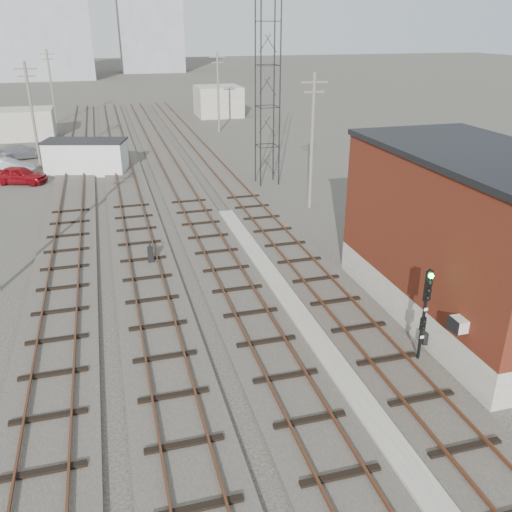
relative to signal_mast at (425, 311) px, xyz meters
name	(u,v)px	position (x,y,z in m)	size (l,w,h in m)	color
ground	(162,132)	(-3.70, 50.83, -2.25)	(320.00, 320.00, 0.00)	#282621
track_right	(220,172)	(-1.20, 29.83, -2.15)	(3.20, 90.00, 0.39)	#332D28
track_mid_right	(174,175)	(-5.20, 29.83, -2.15)	(3.20, 90.00, 0.39)	#332D28
track_mid_left	(125,179)	(-9.20, 29.83, -2.15)	(3.20, 90.00, 0.39)	#332D28
track_left	(74,182)	(-13.20, 29.83, -2.15)	(3.20, 90.00, 0.39)	#332D28
platform_curb	(295,311)	(-3.20, 4.83, -2.12)	(0.90, 28.00, 0.26)	gray
brick_building	(473,238)	(3.80, 2.83, 1.38)	(6.54, 12.20, 7.22)	gray
lattice_tower	(268,86)	(1.80, 25.83, 5.25)	(1.60, 1.60, 15.00)	black
utility_pole_left_b	(32,113)	(-16.20, 35.83, 2.54)	(1.80, 0.24, 9.00)	#595147
utility_pole_left_c	(51,84)	(-16.20, 60.83, 2.54)	(1.80, 0.24, 9.00)	#595147
utility_pole_right_a	(312,139)	(2.80, 18.83, 2.54)	(1.80, 0.24, 9.00)	#595147
utility_pole_right_b	(218,90)	(2.80, 48.83, 2.54)	(1.80, 0.24, 9.00)	#595147
apartment_left	(37,9)	(-21.70, 125.83, 12.75)	(22.00, 14.00, 30.00)	gray
apartment_right	(149,19)	(4.30, 140.83, 10.75)	(16.00, 12.00, 26.00)	gray
shed_left	(16,124)	(-19.70, 50.83, -0.65)	(8.00, 5.00, 3.20)	gray
shed_right	(218,101)	(5.30, 60.83, -0.25)	(6.00, 6.00, 4.00)	gray
signal_mast	(425,311)	(0.00, 0.00, 0.00)	(0.40, 0.41, 3.88)	gray
switch_stand	(151,255)	(-8.81, 11.87, -1.67)	(0.29, 0.29, 1.24)	black
site_trailer	(86,157)	(-12.14, 32.88, -0.82)	(7.32, 4.66, 2.85)	silver
car_red	(20,175)	(-17.32, 30.86, -1.54)	(1.68, 4.18, 1.42)	maroon
car_silver	(9,167)	(-18.51, 33.96, -1.57)	(1.46, 4.18, 1.38)	#989B9F
car_grey	(22,152)	(-18.18, 40.24, -1.58)	(1.90, 4.67, 1.36)	slate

